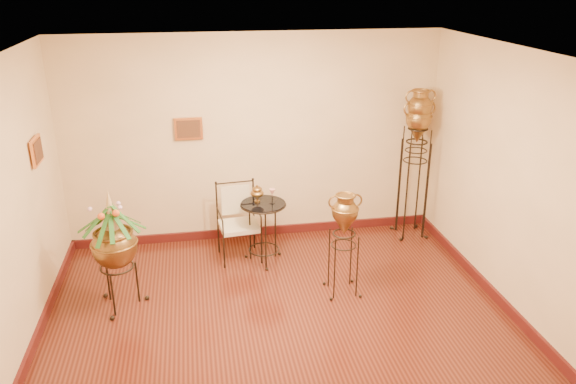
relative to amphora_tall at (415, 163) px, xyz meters
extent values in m
plane|color=#592315|center=(-2.15, -2.15, -1.07)|extent=(5.00, 5.00, 0.00)
cube|color=#491310|center=(-2.15, 0.33, -1.01)|extent=(5.00, 0.04, 0.12)
cube|color=#491310|center=(-4.63, -2.15, -1.01)|extent=(0.04, 5.00, 0.12)
cube|color=#491310|center=(0.33, -2.15, -1.01)|extent=(0.04, 5.00, 0.12)
cube|color=#F09046|center=(-3.00, 0.31, 0.53)|extent=(0.36, 0.03, 0.29)
cube|color=#F09046|center=(-4.61, -0.70, 0.63)|extent=(0.03, 0.36, 0.29)
cube|color=beige|center=(-2.44, -0.30, -0.61)|extent=(0.52, 0.49, 0.06)
cube|color=beige|center=(-2.44, -0.30, -0.33)|extent=(0.37, 0.06, 0.39)
cylinder|color=black|center=(-2.14, -0.45, -0.26)|extent=(0.56, 0.56, 0.02)
camera|label=1|loc=(-2.94, -6.83, 2.43)|focal=35.00mm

